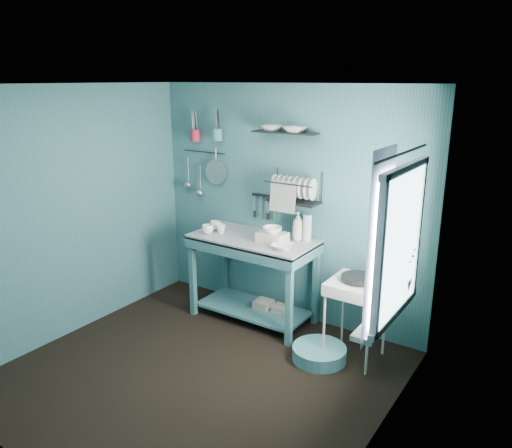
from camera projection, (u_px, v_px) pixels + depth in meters
The scene contains 36 objects.
floor at pixel (199, 373), 4.47m from camera, with size 3.20×3.20×0.00m, color black.
ceiling at pixel (188, 84), 3.77m from camera, with size 3.20×3.20×0.00m, color silver.
wall_back at pixel (286, 205), 5.31m from camera, with size 3.20×3.20×0.00m, color #336369.
wall_front at pixel (26, 308), 2.92m from camera, with size 3.20×3.20×0.00m, color #336369.
wall_left at pixel (71, 213), 4.97m from camera, with size 3.00×3.00×0.00m, color #336369.
wall_right at pixel (380, 284), 3.26m from camera, with size 3.00×3.00×0.00m, color #336369.
work_counter at pixel (253, 279), 5.37m from camera, with size 1.32×0.66×0.94m, color #326269.
mug_left at pixel (208, 229), 5.35m from camera, with size 0.12×0.12×0.10m, color white.
mug_mid at pixel (221, 229), 5.38m from camera, with size 0.10×0.10×0.09m, color white.
mug_right at pixel (216, 225), 5.49m from camera, with size 0.12×0.12×0.10m, color white.
wash_tub at pixel (272, 237), 5.07m from camera, with size 0.28×0.22×0.10m, color beige.
tub_bowl at pixel (272, 230), 5.05m from camera, with size 0.20×0.20×0.06m, color white.
soap_bottle at pixel (298, 226), 5.13m from camera, with size 0.12×0.12×0.30m, color beige.
water_bottle at pixel (307, 228), 5.09m from camera, with size 0.09×0.09×0.28m, color silver.
counter_bowl at pixel (283, 247), 4.87m from camera, with size 0.22×0.22×0.05m, color white.
hotplate_stand at pixel (355, 320), 4.63m from camera, with size 0.48×0.48×0.77m, color beige.
frying_pan at pixel (358, 278), 4.51m from camera, with size 0.30×0.30×0.04m, color black.
knife_strip at pixel (265, 196), 5.40m from camera, with size 0.32×0.02×0.03m, color black.
dish_rack at pixel (294, 187), 5.06m from camera, with size 0.55×0.24×0.32m, color black.
upper_shelf at pixel (285, 132), 5.00m from camera, with size 0.70×0.18×0.01m, color black.
shelf_bowl_left at pixel (272, 130), 5.08m from camera, with size 0.21×0.21×0.05m, color white.
shelf_bowl_right at pixel (295, 126), 4.92m from camera, with size 0.22×0.22×0.05m, color white.
utensil_cup_magenta at pixel (195, 135), 5.69m from camera, with size 0.11×0.11×0.13m, color #B9223C.
utensil_cup_teal at pixel (217, 135), 5.51m from camera, with size 0.11×0.11×0.13m, color teal.
colander at pixel (216, 172), 5.68m from camera, with size 0.28×0.28×0.03m, color #919498.
ladle_outer at pixel (188, 170), 5.92m from camera, with size 0.01×0.01×0.30m, color #919498.
ladle_inner at pixel (200, 178), 5.85m from camera, with size 0.01×0.01×0.30m, color #919498.
hook_rail at pixel (204, 152), 5.74m from camera, with size 0.01×0.01×0.60m, color black.
window_glass at pixel (402, 244), 3.59m from camera, with size 1.10×1.10×0.00m, color white.
windowsill at pixel (385, 315), 3.80m from camera, with size 0.16×0.95×0.04m, color beige.
curtain at pixel (379, 247), 3.37m from camera, with size 1.35×1.35×0.00m, color silver.
curtain_rod at pixel (403, 153), 3.43m from camera, with size 0.02×0.02×1.05m, color black.
potted_plant at pixel (396, 272), 3.97m from camera, with size 0.26×0.26×0.47m, color #336F2C.
storage_tin_large at pixel (263, 310), 5.45m from camera, with size 0.18×0.18×0.22m, color gray.
storage_tin_small at pixel (280, 314), 5.37m from camera, with size 0.15×0.15×0.20m, color gray.
floor_basin at pixel (319, 353), 4.68m from camera, with size 0.51×0.51×0.13m, color teal.
Camera 1 is at (2.60, -2.96, 2.55)m, focal length 35.00 mm.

